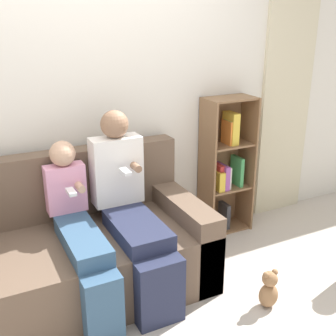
% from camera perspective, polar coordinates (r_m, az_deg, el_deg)
% --- Properties ---
extents(ground_plane, '(14.00, 14.00, 0.00)m').
position_cam_1_polar(ground_plane, '(2.88, -3.02, -20.64)').
color(ground_plane, '#BCB2A8').
extents(back_wall, '(10.00, 0.06, 2.55)m').
position_cam_1_polar(back_wall, '(3.24, -11.13, 8.99)').
color(back_wall, silver).
rests_on(back_wall, ground_plane).
extents(curtain_panel, '(0.55, 0.04, 2.21)m').
position_cam_1_polar(curtain_panel, '(4.17, 15.67, 8.66)').
color(curtain_panel, beige).
rests_on(curtain_panel, ground_plane).
extents(couch, '(1.76, 0.93, 0.95)m').
position_cam_1_polar(couch, '(3.07, -11.80, -11.18)').
color(couch, brown).
rests_on(couch, ground_plane).
extents(adult_seated, '(0.36, 0.88, 1.25)m').
position_cam_1_polar(adult_seated, '(2.92, -5.07, -5.14)').
color(adult_seated, '#232842').
rests_on(adult_seated, ground_plane).
extents(child_seated, '(0.27, 0.89, 1.08)m').
position_cam_1_polar(child_seated, '(2.82, -11.76, -8.54)').
color(child_seated, '#335170').
rests_on(child_seated, ground_plane).
extents(bookshelf, '(0.44, 0.27, 1.22)m').
position_cam_1_polar(bookshelf, '(3.77, 7.70, 0.57)').
color(bookshelf, brown).
rests_on(bookshelf, ground_plane).
extents(teddy_bear, '(0.14, 0.11, 0.28)m').
position_cam_1_polar(teddy_bear, '(3.03, 13.51, -15.74)').
color(teddy_bear, '#936B47').
rests_on(teddy_bear, ground_plane).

